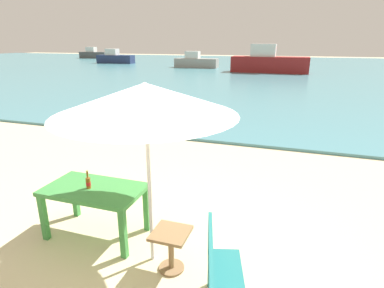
{
  "coord_description": "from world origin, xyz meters",
  "views": [
    {
      "loc": [
        1.52,
        -3.15,
        2.74
      ],
      "look_at": [
        -0.54,
        3.0,
        0.6
      ],
      "focal_mm": 29.39,
      "sensor_mm": 36.0,
      "label": 1
    }
  ],
  "objects_px": {
    "boat_ferry": "(269,62)",
    "boat_cargo_ship": "(196,62)",
    "side_table_wood": "(171,245)",
    "patio_umbrella": "(145,99)",
    "boat_fishing_trawler": "(94,54)",
    "boat_barge": "(115,58)",
    "bench_teal_center": "(220,282)",
    "swimmer_person": "(186,108)",
    "picnic_table_green": "(95,195)",
    "beer_bottle_amber": "(88,182)"
  },
  "relations": [
    {
      "from": "patio_umbrella",
      "to": "swimmer_person",
      "type": "distance_m",
      "value": 8.74
    },
    {
      "from": "swimmer_person",
      "to": "patio_umbrella",
      "type": "bearing_deg",
      "value": -73.33
    },
    {
      "from": "beer_bottle_amber",
      "to": "boat_fishing_trawler",
      "type": "height_order",
      "value": "boat_fishing_trawler"
    },
    {
      "from": "side_table_wood",
      "to": "boat_cargo_ship",
      "type": "distance_m",
      "value": 30.12
    },
    {
      "from": "patio_umbrella",
      "to": "beer_bottle_amber",
      "type": "bearing_deg",
      "value": 168.37
    },
    {
      "from": "patio_umbrella",
      "to": "boat_fishing_trawler",
      "type": "xyz_separation_m",
      "value": [
        -29.57,
        40.89,
        -1.42
      ]
    },
    {
      "from": "boat_ferry",
      "to": "picnic_table_green",
      "type": "bearing_deg",
      "value": -89.98
    },
    {
      "from": "side_table_wood",
      "to": "boat_fishing_trawler",
      "type": "relative_size",
      "value": 0.12
    },
    {
      "from": "beer_bottle_amber",
      "to": "boat_ferry",
      "type": "distance_m",
      "value": 25.49
    },
    {
      "from": "bench_teal_center",
      "to": "boat_ferry",
      "type": "height_order",
      "value": "boat_ferry"
    },
    {
      "from": "boat_cargo_ship",
      "to": "boat_barge",
      "type": "distance_m",
      "value": 11.94
    },
    {
      "from": "boat_cargo_ship",
      "to": "boat_barge",
      "type": "bearing_deg",
      "value": 164.32
    },
    {
      "from": "picnic_table_green",
      "to": "boat_barge",
      "type": "distance_m",
      "value": 36.96
    },
    {
      "from": "beer_bottle_amber",
      "to": "patio_umbrella",
      "type": "xyz_separation_m",
      "value": [
        1.06,
        -0.22,
        1.26
      ]
    },
    {
      "from": "patio_umbrella",
      "to": "side_table_wood",
      "type": "height_order",
      "value": "patio_umbrella"
    },
    {
      "from": "boat_ferry",
      "to": "boat_cargo_ship",
      "type": "relative_size",
      "value": 1.47
    },
    {
      "from": "beer_bottle_amber",
      "to": "side_table_wood",
      "type": "bearing_deg",
      "value": -13.1
    },
    {
      "from": "boat_barge",
      "to": "boat_fishing_trawler",
      "type": "relative_size",
      "value": 1.0
    },
    {
      "from": "bench_teal_center",
      "to": "swimmer_person",
      "type": "relative_size",
      "value": 3.06
    },
    {
      "from": "side_table_wood",
      "to": "boat_fishing_trawler",
      "type": "height_order",
      "value": "boat_fishing_trawler"
    },
    {
      "from": "swimmer_person",
      "to": "side_table_wood",
      "type": "bearing_deg",
      "value": -71.58
    },
    {
      "from": "picnic_table_green",
      "to": "side_table_wood",
      "type": "relative_size",
      "value": 2.59
    },
    {
      "from": "side_table_wood",
      "to": "boat_ferry",
      "type": "height_order",
      "value": "boat_ferry"
    },
    {
      "from": "picnic_table_green",
      "to": "bench_teal_center",
      "type": "xyz_separation_m",
      "value": [
        2.08,
        -0.98,
        -0.11
      ]
    },
    {
      "from": "boat_barge",
      "to": "boat_fishing_trawler",
      "type": "bearing_deg",
      "value": 136.34
    },
    {
      "from": "picnic_table_green",
      "to": "swimmer_person",
      "type": "xyz_separation_m",
      "value": [
        -1.44,
        7.92,
        -0.41
      ]
    },
    {
      "from": "bench_teal_center",
      "to": "boat_ferry",
      "type": "distance_m",
      "value": 26.52
    },
    {
      "from": "bench_teal_center",
      "to": "swimmer_person",
      "type": "height_order",
      "value": "bench_teal_center"
    },
    {
      "from": "boat_cargo_ship",
      "to": "boat_barge",
      "type": "height_order",
      "value": "boat_barge"
    },
    {
      "from": "patio_umbrella",
      "to": "side_table_wood",
      "type": "xyz_separation_m",
      "value": [
        0.31,
        -0.1,
        -1.76
      ]
    },
    {
      "from": "picnic_table_green",
      "to": "boat_cargo_ship",
      "type": "distance_m",
      "value": 29.41
    },
    {
      "from": "side_table_wood",
      "to": "boat_ferry",
      "type": "distance_m",
      "value": 25.85
    },
    {
      "from": "patio_umbrella",
      "to": "boat_ferry",
      "type": "relative_size",
      "value": 0.35
    },
    {
      "from": "beer_bottle_amber",
      "to": "boat_ferry",
      "type": "bearing_deg",
      "value": 89.89
    },
    {
      "from": "patio_umbrella",
      "to": "boat_fishing_trawler",
      "type": "distance_m",
      "value": 50.48
    },
    {
      "from": "patio_umbrella",
      "to": "boat_cargo_ship",
      "type": "distance_m",
      "value": 29.96
    },
    {
      "from": "beer_bottle_amber",
      "to": "boat_cargo_ship",
      "type": "bearing_deg",
      "value": 104.91
    },
    {
      "from": "swimmer_person",
      "to": "beer_bottle_amber",
      "type": "bearing_deg",
      "value": -80.12
    },
    {
      "from": "beer_bottle_amber",
      "to": "boat_barge",
      "type": "distance_m",
      "value": 36.96
    },
    {
      "from": "boat_barge",
      "to": "bench_teal_center",
      "type": "bearing_deg",
      "value": -56.97
    },
    {
      "from": "boat_cargo_ship",
      "to": "boat_fishing_trawler",
      "type": "distance_m",
      "value": 24.24
    },
    {
      "from": "side_table_wood",
      "to": "boat_barge",
      "type": "relative_size",
      "value": 0.11
    },
    {
      "from": "boat_ferry",
      "to": "boat_barge",
      "type": "relative_size",
      "value": 1.39
    },
    {
      "from": "side_table_wood",
      "to": "swimmer_person",
      "type": "relative_size",
      "value": 1.32
    },
    {
      "from": "picnic_table_green",
      "to": "side_table_wood",
      "type": "distance_m",
      "value": 1.39
    },
    {
      "from": "beer_bottle_amber",
      "to": "patio_umbrella",
      "type": "height_order",
      "value": "patio_umbrella"
    },
    {
      "from": "boat_ferry",
      "to": "boat_fishing_trawler",
      "type": "bearing_deg",
      "value": 152.01
    },
    {
      "from": "side_table_wood",
      "to": "bench_teal_center",
      "type": "relative_size",
      "value": 0.43
    },
    {
      "from": "beer_bottle_amber",
      "to": "side_table_wood",
      "type": "xyz_separation_m",
      "value": [
        1.37,
        -0.32,
        -0.5
      ]
    },
    {
      "from": "boat_cargo_ship",
      "to": "side_table_wood",
      "type": "bearing_deg",
      "value": -72.72
    }
  ]
}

